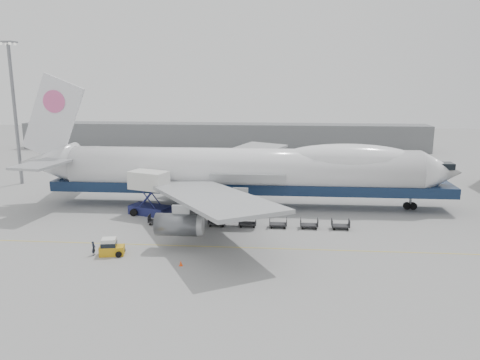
# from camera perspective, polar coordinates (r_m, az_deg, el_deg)

# --- Properties ---
(ground) EXTENTS (260.00, 260.00, 0.00)m
(ground) POSITION_cam_1_polar(r_m,az_deg,el_deg) (60.30, -0.57, -6.20)
(ground) COLOR gray
(ground) RESTS_ON ground
(apron_line) EXTENTS (60.00, 0.15, 0.01)m
(apron_line) POSITION_cam_1_polar(r_m,az_deg,el_deg) (54.67, -1.17, -8.19)
(apron_line) COLOR gold
(apron_line) RESTS_ON ground
(hangar) EXTENTS (110.00, 8.00, 7.00)m
(hangar) POSITION_cam_1_polar(r_m,az_deg,el_deg) (128.80, -2.12, 5.35)
(hangar) COLOR slate
(hangar) RESTS_ON ground
(floodlight_mast) EXTENTS (2.40, 2.40, 25.43)m
(floodlight_mast) POSITION_cam_1_polar(r_m,az_deg,el_deg) (93.88, -25.81, 8.13)
(floodlight_mast) COLOR slate
(floodlight_mast) RESTS_ON ground
(airliner) EXTENTS (67.00, 55.30, 19.98)m
(airliner) POSITION_cam_1_polar(r_m,az_deg,el_deg) (70.40, 0.85, 1.24)
(airliner) COLOR white
(airliner) RESTS_ON ground
(catering_truck) EXTENTS (6.34, 5.26, 6.26)m
(catering_truck) POSITION_cam_1_polar(r_m,az_deg,el_deg) (67.82, -11.01, -1.28)
(catering_truck) COLOR navy
(catering_truck) RESTS_ON ground
(baggage_tug) EXTENTS (2.86, 1.88, 1.93)m
(baggage_tug) POSITION_cam_1_polar(r_m,az_deg,el_deg) (54.00, -15.47, -7.95)
(baggage_tug) COLOR gold
(baggage_tug) RESTS_ON ground
(ground_worker) EXTENTS (0.38, 0.58, 1.58)m
(ground_worker) POSITION_cam_1_polar(r_m,az_deg,el_deg) (54.54, -17.41, -7.95)
(ground_worker) COLOR black
(ground_worker) RESTS_ON ground
(traffic_cone) EXTENTS (0.38, 0.38, 0.56)m
(traffic_cone) POSITION_cam_1_polar(r_m,az_deg,el_deg) (49.88, -7.23, -10.04)
(traffic_cone) COLOR #F8460D
(traffic_cone) RESTS_ON ground
(dolly_0) EXTENTS (2.30, 1.35, 1.30)m
(dolly_0) POSITION_cam_1_polar(r_m,az_deg,el_deg) (63.63, -10.04, -4.89)
(dolly_0) COLOR #2D2D30
(dolly_0) RESTS_ON ground
(dolly_1) EXTENTS (2.30, 1.35, 1.30)m
(dolly_1) POSITION_cam_1_polar(r_m,az_deg,el_deg) (62.74, -6.47, -5.03)
(dolly_1) COLOR #2D2D30
(dolly_1) RESTS_ON ground
(dolly_2) EXTENTS (2.30, 1.35, 1.30)m
(dolly_2) POSITION_cam_1_polar(r_m,az_deg,el_deg) (62.09, -2.81, -5.15)
(dolly_2) COLOR #2D2D30
(dolly_2) RESTS_ON ground
(dolly_3) EXTENTS (2.30, 1.35, 1.30)m
(dolly_3) POSITION_cam_1_polar(r_m,az_deg,el_deg) (61.71, 0.91, -5.24)
(dolly_3) COLOR #2D2D30
(dolly_3) RESTS_ON ground
(dolly_4) EXTENTS (2.30, 1.35, 1.30)m
(dolly_4) POSITION_cam_1_polar(r_m,az_deg,el_deg) (61.58, 4.67, -5.32)
(dolly_4) COLOR #2D2D30
(dolly_4) RESTS_ON ground
(dolly_5) EXTENTS (2.30, 1.35, 1.30)m
(dolly_5) POSITION_cam_1_polar(r_m,az_deg,el_deg) (61.72, 8.42, -5.38)
(dolly_5) COLOR #2D2D30
(dolly_5) RESTS_ON ground
(dolly_6) EXTENTS (2.30, 1.35, 1.30)m
(dolly_6) POSITION_cam_1_polar(r_m,az_deg,el_deg) (62.12, 12.15, -5.41)
(dolly_6) COLOR #2D2D30
(dolly_6) RESTS_ON ground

